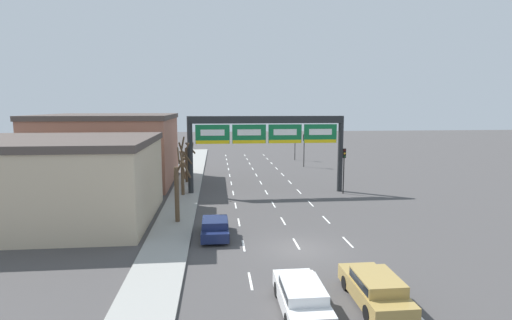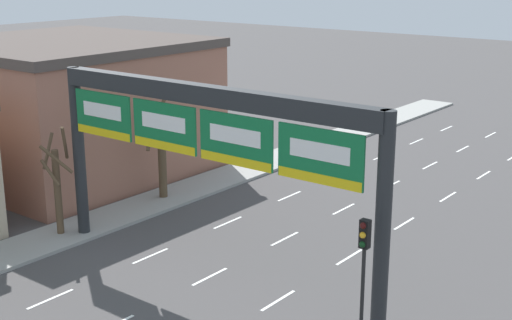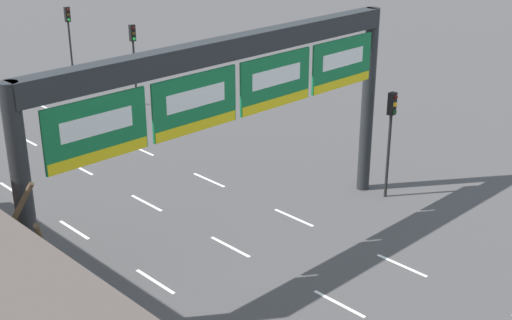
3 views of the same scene
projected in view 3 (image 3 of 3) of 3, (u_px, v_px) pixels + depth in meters
lane_dashes at (281, 273)px, 23.61m from camera, size 6.72×67.00×0.01m
sign_gantry at (232, 89)px, 22.94m from camera, size 15.31×0.69×7.55m
traffic_light_near_gantry at (134, 48)px, 39.36m from camera, size 0.30×0.35×4.58m
traffic_light_mid_block at (391, 123)px, 28.00m from camera, size 0.30×0.35×4.43m
traffic_light_far_end at (69, 29)px, 44.11m from camera, size 0.30×0.35×4.64m
tree_bare_second at (23, 280)px, 18.53m from camera, size 1.45×1.67×4.95m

